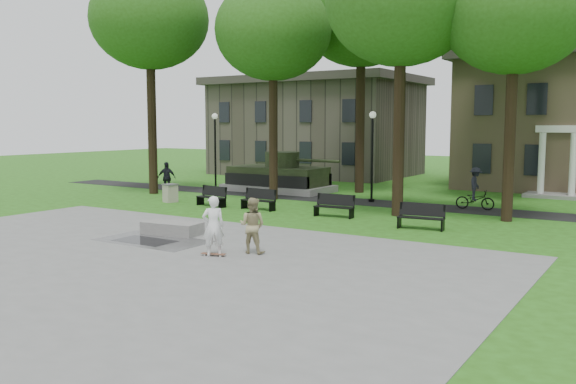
{
  "coord_description": "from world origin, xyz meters",
  "views": [
    {
      "loc": [
        13.82,
        -16.87,
        4.07
      ],
      "look_at": [
        0.99,
        3.33,
        1.4
      ],
      "focal_mm": 38.0,
      "sensor_mm": 36.0,
      "label": 1
    }
  ],
  "objects_px": {
    "park_bench_0": "(212,196)",
    "concrete_block": "(172,228)",
    "trash_bin": "(170,193)",
    "skateboarder": "(213,226)",
    "cyclist": "(475,192)",
    "friend_watching": "(252,225)"
  },
  "relations": [
    {
      "from": "park_bench_0",
      "to": "concrete_block",
      "type": "bearing_deg",
      "value": -50.62
    },
    {
      "from": "park_bench_0",
      "to": "trash_bin",
      "type": "bearing_deg",
      "value": -170.13
    },
    {
      "from": "skateboarder",
      "to": "park_bench_0",
      "type": "distance_m",
      "value": 11.74
    },
    {
      "from": "concrete_block",
      "to": "skateboarder",
      "type": "bearing_deg",
      "value": -29.63
    },
    {
      "from": "trash_bin",
      "to": "park_bench_0",
      "type": "bearing_deg",
      "value": -0.79
    },
    {
      "from": "concrete_block",
      "to": "cyclist",
      "type": "distance_m",
      "value": 14.85
    },
    {
      "from": "concrete_block",
      "to": "skateboarder",
      "type": "relative_size",
      "value": 1.18
    },
    {
      "from": "park_bench_0",
      "to": "skateboarder",
      "type": "bearing_deg",
      "value": -39.66
    },
    {
      "from": "friend_watching",
      "to": "park_bench_0",
      "type": "distance_m",
      "value": 11.53
    },
    {
      "from": "friend_watching",
      "to": "skateboarder",
      "type": "bearing_deg",
      "value": 41.1
    },
    {
      "from": "concrete_block",
      "to": "park_bench_0",
      "type": "height_order",
      "value": "park_bench_0"
    },
    {
      "from": "concrete_block",
      "to": "trash_bin",
      "type": "bearing_deg",
      "value": 133.69
    },
    {
      "from": "friend_watching",
      "to": "park_bench_0",
      "type": "relative_size",
      "value": 0.95
    },
    {
      "from": "concrete_block",
      "to": "friend_watching",
      "type": "distance_m",
      "value": 4.64
    },
    {
      "from": "friend_watching",
      "to": "trash_bin",
      "type": "xyz_separation_m",
      "value": [
        -11.11,
        8.08,
        -0.42
      ]
    },
    {
      "from": "skateboarder",
      "to": "trash_bin",
      "type": "bearing_deg",
      "value": -85.26
    },
    {
      "from": "concrete_block",
      "to": "park_bench_0",
      "type": "relative_size",
      "value": 1.19
    },
    {
      "from": "cyclist",
      "to": "skateboarder",
      "type": "bearing_deg",
      "value": 160.45
    },
    {
      "from": "friend_watching",
      "to": "trash_bin",
      "type": "height_order",
      "value": "friend_watching"
    },
    {
      "from": "skateboarder",
      "to": "park_bench_0",
      "type": "height_order",
      "value": "skateboarder"
    },
    {
      "from": "park_bench_0",
      "to": "trash_bin",
      "type": "xyz_separation_m",
      "value": [
        -2.86,
        0.04,
        -0.04
      ]
    },
    {
      "from": "cyclist",
      "to": "friend_watching",
      "type": "bearing_deg",
      "value": 162.42
    }
  ]
}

